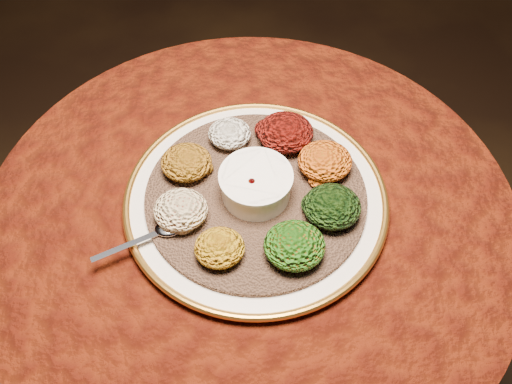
{
  "coord_description": "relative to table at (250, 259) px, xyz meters",
  "views": [
    {
      "loc": [
        -0.0,
        -0.58,
        1.56
      ],
      "look_at": [
        0.01,
        0.02,
        0.76
      ],
      "focal_mm": 40.0,
      "sensor_mm": 36.0,
      "label": 1
    }
  ],
  "objects": [
    {
      "name": "table",
      "position": [
        0.0,
        0.0,
        0.0
      ],
      "size": [
        0.96,
        0.96,
        0.73
      ],
      "color": "black",
      "rests_on": "ground"
    },
    {
      "name": "platter",
      "position": [
        0.01,
        0.01,
        0.19
      ],
      "size": [
        0.58,
        0.58,
        0.02
      ],
      "rotation": [
        0.0,
        0.0,
        0.35
      ],
      "color": "silver",
      "rests_on": "table"
    },
    {
      "name": "injera",
      "position": [
        0.01,
        0.01,
        0.2
      ],
      "size": [
        0.45,
        0.45,
        0.01
      ],
      "primitive_type": "cylinder",
      "rotation": [
        0.0,
        0.0,
        0.17
      ],
      "color": "brown",
      "rests_on": "platter"
    },
    {
      "name": "stew_bowl",
      "position": [
        0.01,
        0.01,
        0.24
      ],
      "size": [
        0.13,
        0.13,
        0.05
      ],
      "color": "white",
      "rests_on": "injera"
    },
    {
      "name": "spoon",
      "position": [
        -0.15,
        -0.07,
        0.21
      ],
      "size": [
        0.14,
        0.08,
        0.01
      ],
      "rotation": [
        0.0,
        0.0,
        -2.69
      ],
      "color": "silver",
      "rests_on": "injera"
    },
    {
      "name": "portion_ayib",
      "position": [
        -0.03,
        0.14,
        0.23
      ],
      "size": [
        0.08,
        0.08,
        0.04
      ],
      "primitive_type": "ellipsoid",
      "color": "white",
      "rests_on": "injera"
    },
    {
      "name": "portion_kitfo",
      "position": [
        0.07,
        0.13,
        0.23
      ],
      "size": [
        0.1,
        0.1,
        0.05
      ],
      "primitive_type": "ellipsoid",
      "color": "black",
      "rests_on": "injera"
    },
    {
      "name": "portion_tikil",
      "position": [
        0.14,
        0.06,
        0.23
      ],
      "size": [
        0.1,
        0.09,
        0.05
      ],
      "primitive_type": "ellipsoid",
      "color": "#A66D0D",
      "rests_on": "injera"
    },
    {
      "name": "portion_gomen",
      "position": [
        0.14,
        -0.04,
        0.23
      ],
      "size": [
        0.1,
        0.09,
        0.05
      ],
      "primitive_type": "ellipsoid",
      "color": "black",
      "rests_on": "injera"
    },
    {
      "name": "portion_mixveg",
      "position": [
        0.07,
        -0.11,
        0.23
      ],
      "size": [
        0.1,
        0.09,
        0.05
      ],
      "primitive_type": "ellipsoid",
      "color": "#922A09",
      "rests_on": "injera"
    },
    {
      "name": "portion_kik",
      "position": [
        -0.05,
        -0.11,
        0.23
      ],
      "size": [
        0.08,
        0.08,
        0.04
      ],
      "primitive_type": "ellipsoid",
      "color": "#B3840F",
      "rests_on": "injera"
    },
    {
      "name": "portion_timatim",
      "position": [
        -0.12,
        -0.04,
        0.23
      ],
      "size": [
        0.09,
        0.09,
        0.04
      ],
      "primitive_type": "ellipsoid",
      "color": "maroon",
      "rests_on": "injera"
    },
    {
      "name": "portion_shiro",
      "position": [
        -0.11,
        0.07,
        0.23
      ],
      "size": [
        0.09,
        0.09,
        0.04
      ],
      "primitive_type": "ellipsoid",
      "color": "brown",
      "rests_on": "injera"
    }
  ]
}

